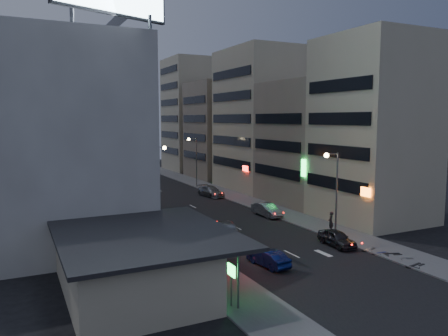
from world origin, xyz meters
TOP-DOWN VIEW (x-y plane):
  - ground at (0.00, 0.00)m, footprint 180.00×180.00m
  - sidewalk_left at (-8.00, 30.00)m, footprint 4.00×120.00m
  - sidewalk_right at (8.00, 30.00)m, footprint 4.00×120.00m
  - food_court at (-13.90, 2.00)m, footprint 11.00×13.00m
  - white_building at (-17.00, 20.00)m, footprint 14.00×24.00m
  - shophouse_near at (15.00, 10.50)m, footprint 10.00×11.00m
  - shophouse_mid at (15.50, 22.00)m, footprint 11.00×12.00m
  - shophouse_far at (15.00, 35.00)m, footprint 10.00×14.00m
  - far_left_a at (-15.50, 45.00)m, footprint 11.00×10.00m
  - far_left_b at (-16.00, 58.00)m, footprint 12.00×10.00m
  - far_right_a at (15.50, 50.00)m, footprint 11.00×12.00m
  - far_right_b at (16.00, 64.00)m, footprint 12.00×12.00m
  - street_lamp_right_near at (5.90, 6.00)m, footprint 1.60×0.44m
  - street_lamp_left at (-5.90, 22.00)m, footprint 1.60×0.44m
  - street_lamp_right_far at (5.90, 40.00)m, footprint 1.60×0.44m
  - parked_car_right_near at (4.92, 4.17)m, footprint 1.97×4.27m
  - parked_car_right_mid at (5.60, 17.09)m, footprint 1.74×4.61m
  - parked_car_left at (-5.60, 34.89)m, footprint 2.40×4.85m
  - parked_car_right_far at (5.05, 31.54)m, footprint 2.74×5.36m
  - road_car_blue at (-3.33, 2.31)m, footprint 1.86×4.04m
  - road_car_silver at (-2.77, 11.13)m, footprint 3.30×5.85m
  - person at (7.48, 8.10)m, footprint 0.85×0.80m
  - scooter_black_a at (7.37, -2.41)m, footprint 0.98×2.00m
  - scooter_silver_a at (7.93, -1.22)m, footprint 1.13×1.70m
  - scooter_blue at (7.26, 0.84)m, footprint 0.67×1.67m
  - scooter_black_b at (7.98, 0.03)m, footprint 1.34×2.10m
  - scooter_silver_b at (7.04, 2.24)m, footprint 0.99×1.76m

SIDE VIEW (x-z plane):
  - ground at x=0.00m, z-range 0.00..0.00m
  - sidewalk_left at x=-8.00m, z-range 0.00..0.12m
  - sidewalk_right at x=8.00m, z-range 0.00..0.12m
  - scooter_silver_a at x=7.93m, z-range 0.12..1.11m
  - scooter_blue at x=7.26m, z-range 0.12..1.12m
  - scooter_silver_b at x=7.04m, z-range 0.12..1.14m
  - road_car_blue at x=-3.33m, z-range 0.00..1.28m
  - parked_car_left at x=-5.60m, z-range 0.00..1.32m
  - scooter_black_a at x=7.37m, z-range 0.12..1.29m
  - parked_car_right_near at x=4.92m, z-range 0.00..1.42m
  - scooter_black_b at x=7.98m, z-range 0.12..1.34m
  - parked_car_right_far at x=5.05m, z-range 0.00..1.49m
  - parked_car_right_mid at x=5.60m, z-range 0.00..1.50m
  - road_car_silver at x=-2.77m, z-range 0.00..1.60m
  - person at x=7.48m, z-range 0.12..2.07m
  - food_court at x=-13.90m, z-range 0.05..3.92m
  - street_lamp_right_near at x=5.90m, z-range 1.35..9.37m
  - street_lamp_left at x=-5.90m, z-range 1.35..9.37m
  - street_lamp_right_far at x=5.90m, z-range 1.35..9.37m
  - far_left_b at x=-16.00m, z-range 0.00..15.00m
  - shophouse_mid at x=15.50m, z-range 0.00..16.00m
  - white_building at x=-17.00m, z-range 0.00..18.00m
  - far_right_a at x=15.50m, z-range 0.00..18.00m
  - shophouse_near at x=15.00m, z-range 0.00..20.00m
  - far_left_a at x=-15.50m, z-range 0.00..20.00m
  - shophouse_far at x=15.00m, z-range 0.00..22.00m
  - far_right_b at x=16.00m, z-range 0.00..24.00m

